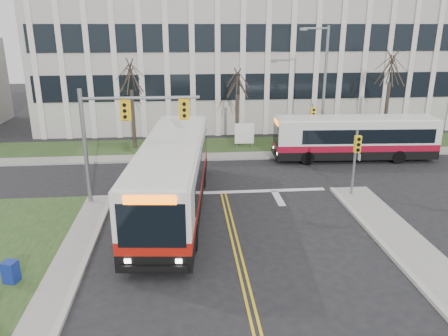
% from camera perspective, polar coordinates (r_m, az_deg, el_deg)
% --- Properties ---
extents(ground, '(120.00, 120.00, 0.00)m').
position_cam_1_polar(ground, '(17.97, 2.24, -12.75)').
color(ground, black).
rests_on(ground, ground).
extents(sidewalk_cross, '(44.00, 1.60, 0.14)m').
position_cam_1_polar(sidewalk_cross, '(32.60, 7.55, 1.72)').
color(sidewalk_cross, '#9E9B93').
rests_on(sidewalk_cross, ground).
extents(building_lawn, '(44.00, 5.00, 0.12)m').
position_cam_1_polar(building_lawn, '(35.24, 6.58, 2.99)').
color(building_lawn, '#27411C').
rests_on(building_lawn, ground).
extents(office_building, '(40.00, 16.00, 12.00)m').
position_cam_1_polar(office_building, '(45.94, 3.78, 14.14)').
color(office_building, '#BAB7AC').
rests_on(office_building, ground).
extents(mast_arm_signal, '(6.11, 0.38, 6.20)m').
position_cam_1_polar(mast_arm_signal, '(23.25, -13.89, 5.30)').
color(mast_arm_signal, slate).
rests_on(mast_arm_signal, ground).
extents(signal_pole_near, '(0.34, 0.39, 3.80)m').
position_cam_1_polar(signal_pole_near, '(24.96, 16.84, 1.75)').
color(signal_pole_near, slate).
rests_on(signal_pole_near, ground).
extents(signal_pole_far, '(0.34, 0.39, 3.80)m').
position_cam_1_polar(signal_pole_far, '(32.75, 11.43, 5.98)').
color(signal_pole_far, slate).
rests_on(signal_pole_far, ground).
extents(streetlight, '(2.15, 0.25, 9.20)m').
position_cam_1_polar(streetlight, '(33.30, 12.73, 10.80)').
color(streetlight, slate).
rests_on(streetlight, ground).
extents(directory_sign, '(1.50, 0.12, 2.00)m').
position_cam_1_polar(directory_sign, '(34.06, 2.68, 4.49)').
color(directory_sign, slate).
rests_on(directory_sign, ground).
extents(tree_left, '(1.80, 1.80, 7.70)m').
position_cam_1_polar(tree_left, '(33.71, -12.10, 11.48)').
color(tree_left, '#42352B').
rests_on(tree_left, ground).
extents(tree_mid, '(1.80, 1.80, 6.82)m').
position_cam_1_polar(tree_mid, '(34.00, 1.76, 10.85)').
color(tree_mid, '#42352B').
rests_on(tree_mid, ground).
extents(tree_right, '(1.80, 1.80, 8.25)m').
position_cam_1_polar(tree_right, '(37.11, 20.97, 11.90)').
color(tree_right, '#42352B').
rests_on(tree_right, ground).
extents(bus_main, '(4.18, 13.69, 3.59)m').
position_cam_1_polar(bus_main, '(22.52, -6.67, -1.22)').
color(bus_main, silver).
rests_on(bus_main, ground).
extents(bus_cross, '(11.40, 3.00, 3.01)m').
position_cam_1_polar(bus_cross, '(32.44, 16.70, 3.64)').
color(bus_cross, silver).
rests_on(bus_cross, ground).
extents(newspaper_box_blue, '(0.61, 0.58, 0.95)m').
position_cam_1_polar(newspaper_box_blue, '(18.44, -26.07, -12.23)').
color(newspaper_box_blue, navy).
rests_on(newspaper_box_blue, ground).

